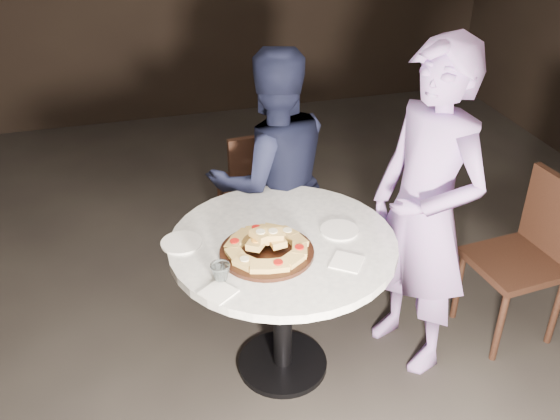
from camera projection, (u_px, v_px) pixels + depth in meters
name	position (u px, v px, depth m)	size (l,w,h in m)	color
floor	(275.00, 375.00, 3.13)	(7.00, 7.00, 0.00)	black
table	(283.00, 266.00, 2.86)	(1.28, 1.28, 0.77)	black
serving_board	(267.00, 252.00, 2.69)	(0.41, 0.41, 0.02)	black
focaccia_pile	(267.00, 245.00, 2.68)	(0.37, 0.36, 0.10)	tan
plate_left	(181.00, 243.00, 2.76)	(0.18, 0.18, 0.01)	white
plate_right	(339.00, 230.00, 2.85)	(0.18, 0.18, 0.01)	white
water_glass	(220.00, 272.00, 2.52)	(0.08, 0.08, 0.08)	silver
napkin_near	(218.00, 292.00, 2.47)	(0.12, 0.12, 0.01)	white
napkin_far	(347.00, 262.00, 2.64)	(0.13, 0.13, 0.01)	white
chair_far	(257.00, 183.00, 3.81)	(0.43, 0.45, 0.86)	black
chair_right	(531.00, 248.00, 3.19)	(0.47, 0.45, 0.89)	black
diner_navy	(272.00, 180.00, 3.36)	(0.71, 0.55, 1.46)	black
diner_teal	(425.00, 214.00, 2.87)	(0.60, 0.40, 1.65)	#856AAD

